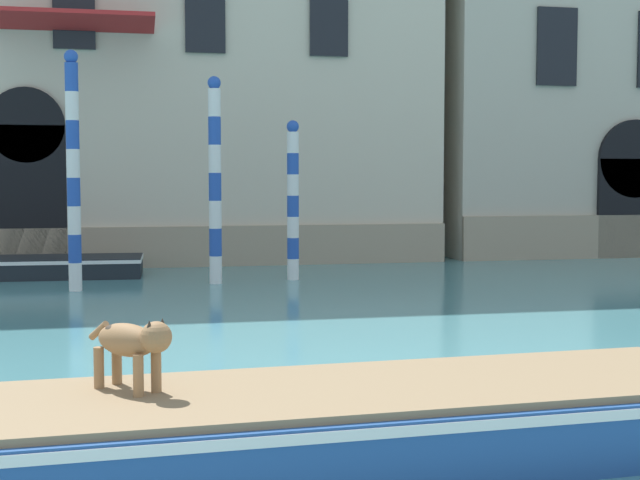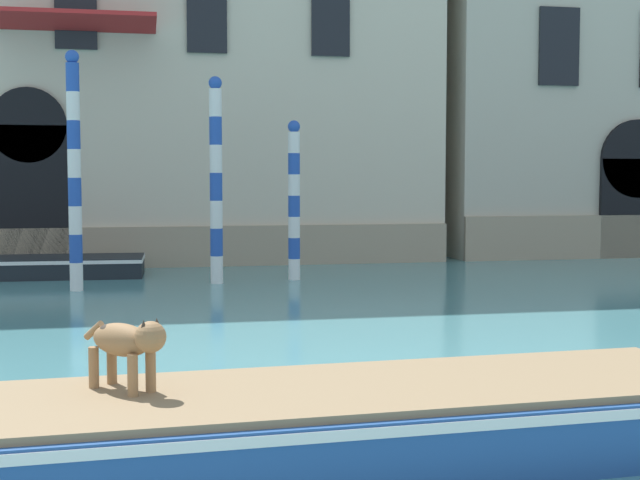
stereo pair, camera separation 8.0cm
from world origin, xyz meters
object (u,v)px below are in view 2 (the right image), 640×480
Objects in this scene: boat_moored_near_palazzo at (39,266)px; mooring_pole_1 at (294,200)px; dog_on_deck at (127,342)px; mooring_pole_4 at (216,180)px; mooring_pole_0 at (74,170)px; boat_foreground at (266,426)px.

mooring_pole_1 reaches higher than boat_moored_near_palazzo.
mooring_pole_4 reaches higher than dog_on_deck.
mooring_pole_0 is 4.71m from mooring_pole_1.
mooring_pole_0 is 1.36× the size of mooring_pole_1.
mooring_pole_1 is (3.47, 12.18, 0.77)m from dog_on_deck.
mooring_pole_1 is 1.82m from mooring_pole_4.
boat_moored_near_palazzo is at bearing 152.07° from mooring_pole_4.
mooring_pole_4 reaches higher than boat_foreground.
boat_foreground reaches higher than boat_moored_near_palazzo.
mooring_pole_4 is at bearing -25.42° from boat_moored_near_palazzo.
mooring_pole_4 is (2.84, 0.63, -0.19)m from mooring_pole_0.
boat_foreground is 1.69× the size of mooring_pole_0.
mooring_pole_1 reaches higher than boat_foreground.
boat_moored_near_palazzo is at bearing 100.12° from boat_foreground.
boat_foreground is 14.40m from boat_moored_near_palazzo.
mooring_pole_0 is at bearing 98.22° from boat_foreground.
dog_on_deck is 0.21× the size of mooring_pole_1.
dog_on_deck is 0.15× the size of mooring_pole_0.
boat_moored_near_palazzo is 6.00m from mooring_pole_1.
mooring_pole_1 is (4.57, 0.98, -0.63)m from mooring_pole_0.
boat_foreground is 12.19m from mooring_pole_4.
boat_moored_near_palazzo is at bearing 163.19° from mooring_pole_1.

